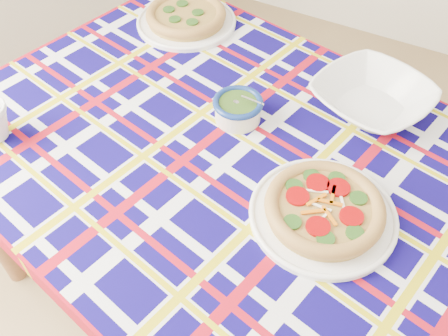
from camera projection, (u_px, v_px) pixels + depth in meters
The scene contains 6 objects.
dining_table at pixel (261, 191), 1.16m from camera, with size 1.69×1.26×0.71m.
tablecloth at pixel (261, 185), 1.15m from camera, with size 1.56×0.98×0.10m, color #0B044F, non-canonical shape.
main_focaccia_plate at pixel (324, 208), 1.00m from camera, with size 0.31×0.31×0.06m, color #A37C39, non-canonical shape.
pesto_bowl at pixel (238, 108), 1.19m from camera, with size 0.12×0.12×0.07m, color #203B10, non-canonical shape.
serving_bowl at pixel (372, 98), 1.22m from camera, with size 0.27×0.27×0.07m, color white.
second_focaccia_plate at pixel (186, 16), 1.48m from camera, with size 0.31×0.31×0.06m, color #A37C39, non-canonical shape.
Camera 1 is at (-0.32, -0.48, 1.55)m, focal length 40.00 mm.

